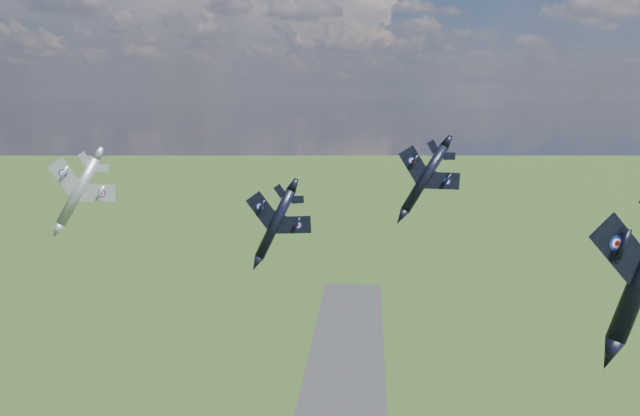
# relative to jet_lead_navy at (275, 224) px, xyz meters

# --- Properties ---
(jet_lead_navy) EXTENTS (9.30, 12.63, 6.28)m
(jet_lead_navy) POSITION_rel_jet_lead_navy_xyz_m (0.00, 0.00, 0.00)
(jet_lead_navy) COLOR black
(jet_high_navy) EXTENTS (11.75, 15.31, 7.74)m
(jet_high_navy) POSITION_rel_jet_lead_navy_xyz_m (18.92, 14.39, 3.77)
(jet_high_navy) COLOR black
(jet_left_silver) EXTENTS (12.98, 15.98, 7.64)m
(jet_left_silver) POSITION_rel_jet_lead_navy_xyz_m (-27.94, 7.51, 2.47)
(jet_left_silver) COLOR #93969D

